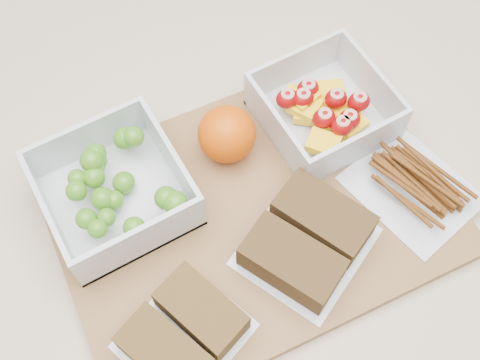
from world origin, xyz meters
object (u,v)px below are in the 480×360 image
at_px(sandwich_bag_left, 183,332).
at_px(orange, 227,134).
at_px(grape_container, 115,188).
at_px(fruit_container, 323,110).
at_px(pretzel_bag, 414,184).
at_px(sandwich_bag_center, 307,240).
at_px(cutting_board, 253,213).

bearing_deg(sandwich_bag_left, orange, 49.70).
bearing_deg(grape_container, fruit_container, -5.50).
xyz_separation_m(grape_container, pretzel_bag, (0.29, -0.15, -0.01)).
relative_size(grape_container, fruit_container, 1.07).
bearing_deg(sandwich_bag_center, fruit_container, 50.84).
bearing_deg(orange, sandwich_bag_center, -84.80).
relative_size(orange, sandwich_bag_center, 0.39).
relative_size(fruit_container, sandwich_bag_center, 0.81).
xyz_separation_m(fruit_container, orange, (-0.12, 0.02, 0.01)).
relative_size(fruit_container, orange, 2.07).
bearing_deg(sandwich_bag_left, sandwich_bag_center, 7.33).
height_order(fruit_container, orange, orange).
height_order(fruit_container, sandwich_bag_left, fruit_container).
distance_m(cutting_board, orange, 0.09).
bearing_deg(cutting_board, sandwich_bag_center, -63.47).
distance_m(cutting_board, sandwich_bag_center, 0.08).
height_order(cutting_board, sandwich_bag_center, sandwich_bag_center).
xyz_separation_m(orange, sandwich_bag_left, (-0.14, -0.17, -0.02)).
relative_size(orange, pretzel_bag, 0.43).
distance_m(fruit_container, sandwich_bag_left, 0.30).
xyz_separation_m(sandwich_bag_center, pretzel_bag, (0.14, -0.00, -0.01)).
bearing_deg(grape_container, cutting_board, -35.02).
height_order(grape_container, sandwich_bag_left, grape_container).
height_order(orange, sandwich_bag_center, orange).
height_order(cutting_board, fruit_container, fruit_container).
bearing_deg(pretzel_bag, grape_container, 152.21).
relative_size(grape_container, sandwich_bag_center, 0.87).
relative_size(fruit_container, sandwich_bag_left, 0.96).
bearing_deg(orange, fruit_container, -10.07).
distance_m(fruit_container, orange, 0.12).
height_order(cutting_board, pretzel_bag, pretzel_bag).
height_order(grape_container, sandwich_bag_center, grape_container).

